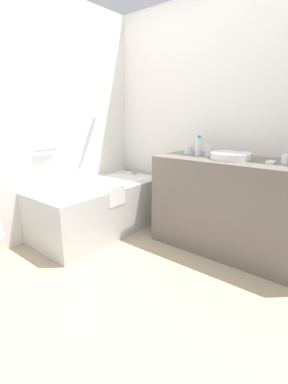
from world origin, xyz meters
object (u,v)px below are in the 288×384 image
at_px(sink_basin, 231,156).
at_px(soap_dish, 271,162).
at_px(sink_faucet, 239,153).
at_px(water_bottle_0, 199,146).
at_px(drinking_glass_1, 286,159).
at_px(bathtub, 100,206).
at_px(drinking_glass_0, 188,150).
at_px(drinking_glass_2, 208,150).

relative_size(sink_basin, soap_dish, 3.97).
relative_size(sink_faucet, soap_dish, 1.69).
height_order(water_bottle_0, drinking_glass_1, water_bottle_0).
height_order(bathtub, sink_basin, bathtub).
distance_m(sink_faucet, water_bottle_0, 0.39).
bearing_deg(drinking_glass_1, sink_faucet, 68.31).
relative_size(water_bottle_0, drinking_glass_1, 2.45).
bearing_deg(drinking_glass_1, water_bottle_0, 89.47).
relative_size(sink_basin, drinking_glass_0, 4.51).
bearing_deg(drinking_glass_2, drinking_glass_0, 94.71).
relative_size(water_bottle_0, drinking_glass_2, 1.88).
distance_m(bathtub, sink_faucet, 1.56).
relative_size(drinking_glass_2, soap_dish, 1.13).
relative_size(bathtub, drinking_glass_1, 18.95).
bearing_deg(bathtub, soap_dish, -74.16).
xyz_separation_m(water_bottle_0, soap_dish, (-0.05, -0.69, -0.08)).
bearing_deg(drinking_glass_2, drinking_glass_1, -93.23).
bearing_deg(bathtub, drinking_glass_1, -73.86).
relative_size(sink_basin, water_bottle_0, 1.86).
height_order(bathtub, drinking_glass_0, bathtub).
relative_size(bathtub, sink_faucet, 9.77).
bearing_deg(sink_faucet, soap_dish, -121.87).
bearing_deg(drinking_glass_1, sink_basin, 93.55).
height_order(drinking_glass_1, soap_dish, drinking_glass_1).
relative_size(drinking_glass_1, drinking_glass_2, 0.77).
relative_size(water_bottle_0, drinking_glass_0, 2.42).
xyz_separation_m(sink_basin, drinking_glass_0, (0.05, 0.47, 0.01)).
bearing_deg(drinking_glass_1, drinking_glass_2, 86.77).
distance_m(drinking_glass_1, drinking_glass_2, 0.70).
xyz_separation_m(sink_basin, water_bottle_0, (0.03, 0.34, 0.06)).
height_order(water_bottle_0, drinking_glass_0, water_bottle_0).
height_order(bathtub, drinking_glass_2, bathtub).
height_order(water_bottle_0, soap_dish, water_bottle_0).
xyz_separation_m(bathtub, water_bottle_0, (0.50, -0.92, 0.68)).
bearing_deg(drinking_glass_0, soap_dish, -94.22).
relative_size(drinking_glass_0, soap_dish, 0.88).
bearing_deg(sink_faucet, water_bottle_0, 116.40).
xyz_separation_m(bathtub, soap_dish, (0.46, -1.61, 0.60)).
bearing_deg(drinking_glass_2, water_bottle_0, 110.14).
bearing_deg(drinking_glass_1, soap_dish, 110.80).
height_order(sink_faucet, soap_dish, sink_faucet).
bearing_deg(bathtub, water_bottle_0, -61.37).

